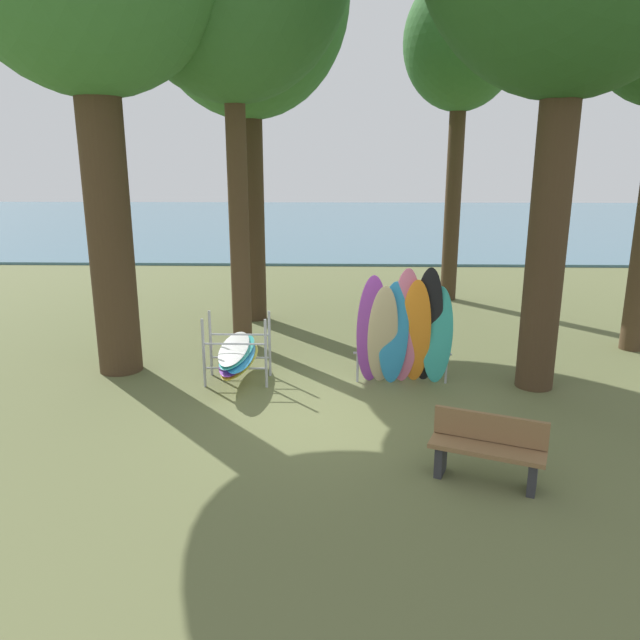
% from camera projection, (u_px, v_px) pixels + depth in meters
% --- Properties ---
extents(ground_plane, '(80.00, 80.00, 0.00)m').
position_uv_depth(ground_plane, '(324.00, 412.00, 9.65)').
color(ground_plane, '#60663D').
extents(lake_water, '(80.00, 36.00, 0.10)m').
position_uv_depth(lake_water, '(334.00, 221.00, 40.49)').
color(lake_water, '#477084').
rests_on(lake_water, ground).
extents(tree_deep_back, '(3.08, 3.08, 8.74)m').
position_uv_depth(tree_deep_back, '(461.00, 47.00, 15.87)').
color(tree_deep_back, '#42301E').
rests_on(tree_deep_back, ground).
extents(leaning_board_pile, '(1.76, 0.84, 2.23)m').
position_uv_depth(leaning_board_pile, '(405.00, 332.00, 10.46)').
color(leaning_board_pile, purple).
rests_on(leaning_board_pile, ground).
extents(board_storage_rack, '(1.15, 2.13, 1.25)m').
position_uv_depth(board_storage_rack, '(238.00, 354.00, 10.90)').
color(board_storage_rack, '#9EA0A5').
rests_on(board_storage_rack, ground).
extents(park_bench, '(1.45, 0.90, 0.85)m').
position_uv_depth(park_bench, '(487.00, 447.00, 7.49)').
color(park_bench, '#2D2D33').
rests_on(park_bench, ground).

